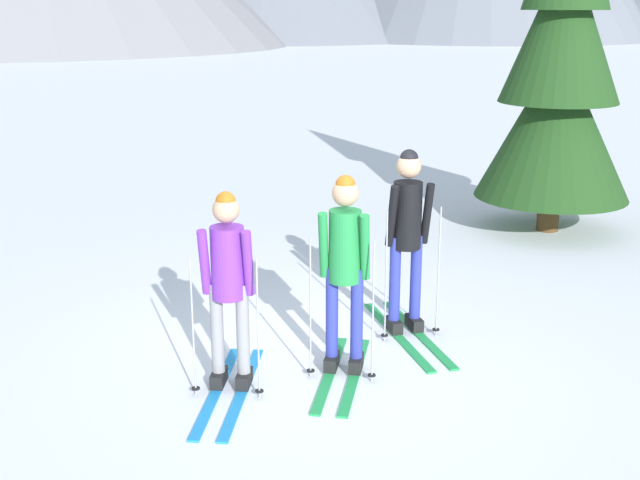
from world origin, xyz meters
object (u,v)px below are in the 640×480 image
at_px(skier_in_purple, 229,280).
at_px(skier_in_green, 345,262).
at_px(skier_in_black, 407,233).
at_px(pine_tree_near, 560,63).

bearing_deg(skier_in_purple, skier_in_green, 3.82).
xyz_separation_m(skier_in_black, pine_tree_near, (3.33, 3.08, 1.36)).
relative_size(skier_in_black, pine_tree_near, 0.35).
height_order(skier_in_purple, skier_in_green, skier_in_green).
relative_size(skier_in_purple, skier_in_black, 0.93).
height_order(skier_in_purple, skier_in_black, skier_in_black).
bearing_deg(skier_in_black, skier_in_green, -139.72).
distance_m(skier_in_purple, skier_in_green, 1.03).
relative_size(skier_in_green, skier_in_black, 0.97).
bearing_deg(skier_in_purple, pine_tree_near, 36.62).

